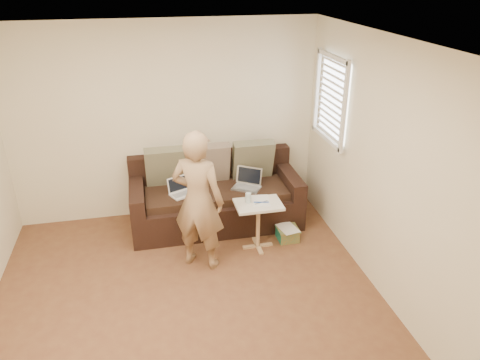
# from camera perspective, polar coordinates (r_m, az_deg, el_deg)

# --- Properties ---
(floor) EXTENTS (4.50, 4.50, 0.00)m
(floor) POSITION_cam_1_polar(r_m,az_deg,el_deg) (4.76, -6.02, -16.61)
(floor) COLOR brown
(floor) RESTS_ON ground
(ceiling) EXTENTS (4.50, 4.50, 0.00)m
(ceiling) POSITION_cam_1_polar(r_m,az_deg,el_deg) (3.60, -7.94, 15.97)
(ceiling) COLOR white
(ceiling) RESTS_ON wall_back
(wall_back) EXTENTS (4.00, 0.00, 4.00)m
(wall_back) POSITION_cam_1_polar(r_m,az_deg,el_deg) (6.10, -9.18, 7.07)
(wall_back) COLOR beige
(wall_back) RESTS_ON ground
(wall_right) EXTENTS (0.00, 4.50, 4.50)m
(wall_right) POSITION_cam_1_polar(r_m,az_deg,el_deg) (4.62, 18.62, -0.01)
(wall_right) COLOR beige
(wall_right) RESTS_ON ground
(window_blinds) EXTENTS (0.12, 0.88, 1.08)m
(window_blinds) POSITION_cam_1_polar(r_m,az_deg,el_deg) (5.72, 11.28, 9.87)
(window_blinds) COLOR white
(window_blinds) RESTS_ON wall_right
(sofa) EXTENTS (2.20, 0.95, 0.85)m
(sofa) POSITION_cam_1_polar(r_m,az_deg,el_deg) (6.05, -3.05, -1.78)
(sofa) COLOR black
(sofa) RESTS_ON ground
(pillow_left) EXTENTS (0.55, 0.29, 0.57)m
(pillow_left) POSITION_cam_1_polar(r_m,az_deg,el_deg) (6.03, -9.10, 1.67)
(pillow_left) COLOR #636149
(pillow_left) RESTS_ON sofa
(pillow_mid) EXTENTS (0.55, 0.27, 0.57)m
(pillow_mid) POSITION_cam_1_polar(r_m,az_deg,el_deg) (6.06, -3.91, 2.08)
(pillow_mid) COLOR #735F52
(pillow_mid) RESTS_ON sofa
(pillow_right) EXTENTS (0.55, 0.28, 0.57)m
(pillow_right) POSITION_cam_1_polar(r_m,az_deg,el_deg) (6.17, 1.62, 2.54)
(pillow_right) COLOR #636149
(pillow_right) RESTS_ON sofa
(laptop_silver) EXTENTS (0.43, 0.40, 0.23)m
(laptop_silver) POSITION_cam_1_polar(r_m,az_deg,el_deg) (5.97, 0.79, -1.08)
(laptop_silver) COLOR #B7BABC
(laptop_silver) RESTS_ON sofa
(laptop_white) EXTENTS (0.36, 0.32, 0.22)m
(laptop_white) POSITION_cam_1_polar(r_m,az_deg,el_deg) (5.85, -7.11, -1.87)
(laptop_white) COLOR white
(laptop_white) RESTS_ON sofa
(person) EXTENTS (0.72, 0.65, 1.64)m
(person) POSITION_cam_1_polar(r_m,az_deg,el_deg) (5.04, -5.24, -2.61)
(person) COLOR #957851
(person) RESTS_ON ground
(side_table) EXTENTS (0.55, 0.39, 0.61)m
(side_table) POSITION_cam_1_polar(r_m,az_deg,el_deg) (5.58, 2.25, -5.66)
(side_table) COLOR silver
(side_table) RESTS_ON ground
(drinking_glass) EXTENTS (0.07, 0.07, 0.12)m
(drinking_glass) POSITION_cam_1_polar(r_m,az_deg,el_deg) (5.42, 1.03, -2.22)
(drinking_glass) COLOR silver
(drinking_glass) RESTS_ON side_table
(scissors) EXTENTS (0.19, 0.12, 0.02)m
(scissors) POSITION_cam_1_polar(r_m,az_deg,el_deg) (5.44, 2.65, -2.79)
(scissors) COLOR silver
(scissors) RESTS_ON side_table
(paper_on_table) EXTENTS (0.25, 0.33, 0.00)m
(paper_on_table) POSITION_cam_1_polar(r_m,az_deg,el_deg) (5.49, 2.60, -2.57)
(paper_on_table) COLOR white
(paper_on_table) RESTS_ON side_table
(striped_box) EXTENTS (0.27, 0.27, 0.17)m
(striped_box) POSITION_cam_1_polar(r_m,az_deg,el_deg) (5.86, 5.93, -6.66)
(striped_box) COLOR #B9671B
(striped_box) RESTS_ON ground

